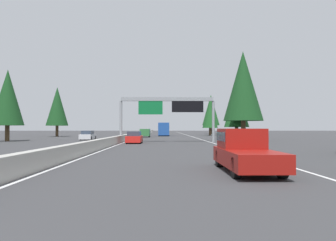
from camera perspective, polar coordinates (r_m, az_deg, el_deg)
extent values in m
plane|color=#38383A|center=(63.38, -5.65, -3.00)|extent=(320.00, 320.00, 0.00)
cube|color=#ADAAA3|center=(83.32, -4.69, -2.29)|extent=(180.00, 0.56, 0.90)
cube|color=silver|center=(73.40, 4.02, -2.77)|extent=(160.00, 0.16, 0.01)
cube|color=silver|center=(73.32, -4.80, -2.77)|extent=(160.00, 0.16, 0.01)
cylinder|color=gray|center=(44.00, -8.19, -0.18)|extent=(0.36, 0.36, 5.48)
cylinder|color=gray|center=(44.14, 7.88, -0.18)|extent=(0.36, 0.36, 5.48)
cube|color=gray|center=(43.79, -0.14, 3.73)|extent=(0.50, 12.32, 0.50)
cube|color=#0C602D|center=(43.59, -3.05, 2.31)|extent=(0.12, 3.20, 1.90)
cube|color=black|center=(43.68, 3.42, 2.43)|extent=(0.16, 4.20, 1.50)
cube|color=maroon|center=(14.56, 13.50, -6.31)|extent=(5.60, 2.00, 0.70)
cube|color=maroon|center=(15.49, 12.56, -3.05)|extent=(2.24, 1.84, 0.90)
cube|color=#2D3847|center=(15.49, 12.56, -2.72)|extent=(2.02, 1.92, 0.41)
cylinder|color=black|center=(16.20, 8.91, -6.57)|extent=(0.80, 0.28, 0.80)
cylinder|color=black|center=(16.58, 14.81, -6.42)|extent=(0.80, 0.28, 0.80)
cylinder|color=black|center=(12.59, 11.77, -8.07)|extent=(0.80, 0.28, 0.80)
cylinder|color=black|center=(13.07, 19.22, -7.78)|extent=(0.80, 0.28, 0.80)
cube|color=red|center=(40.79, -5.87, -3.21)|extent=(4.40, 1.80, 0.76)
cube|color=#2D3847|center=(40.55, -5.89, -2.28)|extent=(2.46, 1.51, 0.56)
cylinder|color=black|center=(42.27, -6.77, -3.42)|extent=(0.64, 0.22, 0.64)
cylinder|color=black|center=(42.14, -4.63, -3.43)|extent=(0.64, 0.22, 0.64)
cylinder|color=black|center=(39.48, -7.19, -3.57)|extent=(0.64, 0.22, 0.64)
cylinder|color=black|center=(39.33, -4.90, -3.58)|extent=(0.64, 0.22, 0.64)
cube|color=#2D6B38|center=(67.81, -3.99, -2.07)|extent=(5.00, 1.95, 1.44)
cube|color=#2D3847|center=(65.51, -4.11, -1.88)|extent=(0.08, 1.48, 0.56)
cylinder|color=black|center=(69.57, -4.62, -2.56)|extent=(0.70, 0.24, 0.70)
cylinder|color=black|center=(69.48, -3.21, -2.57)|extent=(0.70, 0.24, 0.70)
cylinder|color=black|center=(66.18, -4.82, -2.63)|extent=(0.70, 0.24, 0.70)
cylinder|color=black|center=(66.08, -3.34, -2.63)|extent=(0.70, 0.24, 0.70)
cube|color=#1E4793|center=(79.75, -0.76, -1.47)|extent=(11.50, 2.50, 2.90)
cube|color=#2D3847|center=(79.75, -0.76, -1.21)|extent=(11.04, 2.55, 0.84)
cylinder|color=black|center=(83.79, -1.51, -2.25)|extent=(1.00, 0.30, 1.00)
cylinder|color=black|center=(83.79, -0.01, -2.25)|extent=(1.00, 0.30, 1.00)
cylinder|color=black|center=(75.74, -1.59, -2.35)|extent=(1.00, 0.30, 1.00)
cylinder|color=black|center=(75.75, 0.08, -2.35)|extent=(1.00, 0.30, 1.00)
cube|color=silver|center=(53.15, -13.75, -2.73)|extent=(4.40, 1.80, 0.76)
cube|color=#2D3847|center=(52.92, -13.80, -2.02)|extent=(2.46, 1.51, 0.56)
cylinder|color=black|center=(54.70, -14.23, -2.91)|extent=(0.64, 0.22, 0.64)
cylinder|color=black|center=(54.36, -12.60, -2.92)|extent=(0.64, 0.22, 0.64)
cylinder|color=black|center=(51.97, -14.95, -2.99)|extent=(0.64, 0.22, 0.64)
cylinder|color=black|center=(51.61, -13.25, -3.01)|extent=(0.64, 0.22, 0.64)
cylinder|color=#4C3823|center=(50.73, 12.97, -1.72)|extent=(0.68, 0.68, 2.98)
cone|color=#143D19|center=(51.13, 12.93, 5.89)|extent=(5.96, 5.96, 10.56)
cylinder|color=#4C3823|center=(55.07, 11.84, -2.18)|extent=(0.58, 0.58, 2.03)
cone|color=#194C1E|center=(55.19, 11.82, 2.62)|extent=(4.07, 4.07, 7.21)
cylinder|color=#4C3823|center=(81.52, 7.33, -1.95)|extent=(0.57, 0.57, 1.90)
cone|color=#194C1E|center=(81.59, 7.32, 1.08)|extent=(3.79, 3.79, 6.72)
cylinder|color=#4C3823|center=(103.50, 7.48, -1.58)|extent=(0.66, 0.66, 2.71)
cone|color=#194C1E|center=(103.65, 7.47, 1.83)|extent=(5.43, 5.43, 9.62)
cylinder|color=#4C3823|center=(51.87, -26.17, -2.01)|extent=(0.61, 0.61, 2.25)
cone|color=#143D19|center=(52.05, -26.11, 3.63)|extent=(4.50, 4.50, 7.98)
cylinder|color=#4C3823|center=(75.97, -18.74, -1.75)|extent=(0.62, 0.62, 2.39)
cone|color=#143D19|center=(76.11, -18.71, 2.34)|extent=(4.79, 4.79, 8.49)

